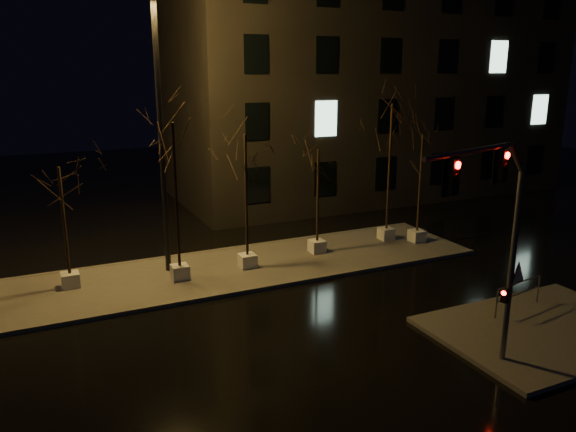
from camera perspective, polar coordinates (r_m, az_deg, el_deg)
ground at (r=18.25m, az=-0.33°, el=-11.71°), size 90.00×90.00×0.00m
median at (r=23.36m, az=-6.55°, el=-5.50°), size 22.00×5.00×0.15m
sidewalk_corner at (r=19.98m, az=24.58°, el=-10.46°), size 7.00×5.00×0.15m
building at (r=38.89m, az=7.49°, el=13.74°), size 25.00×12.00×15.00m
tree_1 at (r=21.87m, az=-22.04°, el=2.04°), size 1.80×1.80×4.70m
tree_2 at (r=21.31m, az=-11.50°, el=5.73°), size 1.80×1.80×6.25m
tree_3 at (r=22.34m, az=-4.33°, el=5.18°), size 1.80×1.80×5.63m
tree_4 at (r=24.34m, az=3.07°, el=4.40°), size 1.80×1.80×4.75m
tree_5 at (r=26.46m, az=10.40°, el=8.09°), size 1.80×1.80×6.61m
tree_6 at (r=26.55m, az=13.41°, el=5.69°), size 1.80×1.80×5.23m
traffic_signal_mast at (r=15.25m, az=20.51°, el=-1.02°), size 4.93×1.44×6.22m
streetlight_main at (r=22.22m, az=-12.90°, el=9.83°), size 2.68×0.32×10.76m
guard_rail_a at (r=20.68m, az=22.38°, el=-7.11°), size 2.36×0.42×1.03m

